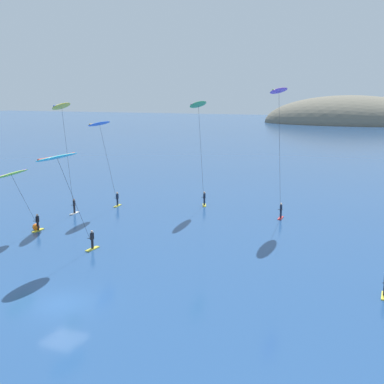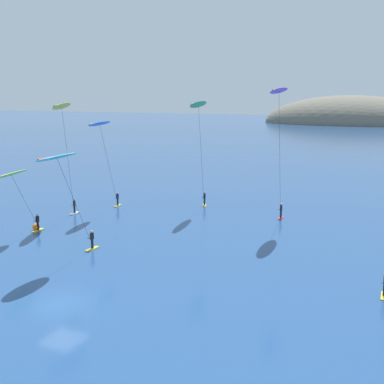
{
  "view_description": "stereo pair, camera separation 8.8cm",
  "coord_description": "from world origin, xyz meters",
  "px_view_note": "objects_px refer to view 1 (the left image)",
  "views": [
    {
      "loc": [
        19.3,
        -22.88,
        13.13
      ],
      "look_at": [
        -0.14,
        20.73,
        3.5
      ],
      "focal_mm": 45.0,
      "sensor_mm": 36.0,
      "label": 1
    },
    {
      "loc": [
        19.38,
        -22.84,
        13.13
      ],
      "look_at": [
        -0.14,
        20.73,
        3.5
      ],
      "focal_mm": 45.0,
      "sensor_mm": 36.0,
      "label": 2
    }
  ],
  "objects_px": {
    "kitesurfer_blue": "(101,132)",
    "marker_buoy": "(36,227)",
    "kitesurfer_lime": "(14,179)",
    "kitesurfer_green": "(199,113)",
    "kitesurfer_purple": "(279,101)",
    "kitesurfer_yellow": "(63,116)",
    "kitesurfer_cyan": "(60,165)"
  },
  "relations": [
    {
      "from": "kitesurfer_lime",
      "to": "kitesurfer_green",
      "type": "bearing_deg",
      "value": 59.72
    },
    {
      "from": "kitesurfer_purple",
      "to": "kitesurfer_yellow",
      "type": "bearing_deg",
      "value": -161.87
    },
    {
      "from": "kitesurfer_lime",
      "to": "kitesurfer_purple",
      "type": "bearing_deg",
      "value": 36.66
    },
    {
      "from": "kitesurfer_yellow",
      "to": "kitesurfer_blue",
      "type": "relative_size",
      "value": 1.2
    },
    {
      "from": "kitesurfer_lime",
      "to": "kitesurfer_blue",
      "type": "distance_m",
      "value": 12.49
    },
    {
      "from": "kitesurfer_cyan",
      "to": "kitesurfer_purple",
      "type": "relative_size",
      "value": 0.64
    },
    {
      "from": "kitesurfer_yellow",
      "to": "kitesurfer_cyan",
      "type": "height_order",
      "value": "kitesurfer_yellow"
    },
    {
      "from": "kitesurfer_cyan",
      "to": "kitesurfer_blue",
      "type": "distance_m",
      "value": 16.58
    },
    {
      "from": "kitesurfer_lime",
      "to": "marker_buoy",
      "type": "distance_m",
      "value": 6.41
    },
    {
      "from": "kitesurfer_yellow",
      "to": "kitesurfer_green",
      "type": "bearing_deg",
      "value": 40.88
    },
    {
      "from": "kitesurfer_lime",
      "to": "kitesurfer_cyan",
      "type": "relative_size",
      "value": 0.78
    },
    {
      "from": "kitesurfer_cyan",
      "to": "kitesurfer_purple",
      "type": "height_order",
      "value": "kitesurfer_purple"
    },
    {
      "from": "kitesurfer_lime",
      "to": "marker_buoy",
      "type": "relative_size",
      "value": 9.82
    },
    {
      "from": "kitesurfer_lime",
      "to": "kitesurfer_green",
      "type": "relative_size",
      "value": 0.55
    },
    {
      "from": "kitesurfer_cyan",
      "to": "kitesurfer_green",
      "type": "bearing_deg",
      "value": 83.32
    },
    {
      "from": "kitesurfer_purple",
      "to": "kitesurfer_cyan",
      "type": "bearing_deg",
      "value": -123.87
    },
    {
      "from": "kitesurfer_yellow",
      "to": "kitesurfer_cyan",
      "type": "bearing_deg",
      "value": -52.54
    },
    {
      "from": "kitesurfer_cyan",
      "to": "kitesurfer_blue",
      "type": "bearing_deg",
      "value": 113.62
    },
    {
      "from": "kitesurfer_yellow",
      "to": "kitesurfer_green",
      "type": "xyz_separation_m",
      "value": [
        11.18,
        9.68,
        0.08
      ]
    },
    {
      "from": "kitesurfer_yellow",
      "to": "kitesurfer_cyan",
      "type": "distance_m",
      "value": 14.66
    },
    {
      "from": "kitesurfer_purple",
      "to": "kitesurfer_green",
      "type": "distance_m",
      "value": 10.27
    },
    {
      "from": "kitesurfer_green",
      "to": "marker_buoy",
      "type": "bearing_deg",
      "value": -127.8
    },
    {
      "from": "kitesurfer_blue",
      "to": "marker_buoy",
      "type": "distance_m",
      "value": 12.52
    },
    {
      "from": "kitesurfer_cyan",
      "to": "marker_buoy",
      "type": "xyz_separation_m",
      "value": [
        -8.8,
        6.52,
        -7.56
      ]
    },
    {
      "from": "kitesurfer_lime",
      "to": "marker_buoy",
      "type": "height_order",
      "value": "kitesurfer_lime"
    },
    {
      "from": "kitesurfer_purple",
      "to": "marker_buoy",
      "type": "relative_size",
      "value": 19.91
    },
    {
      "from": "kitesurfer_blue",
      "to": "kitesurfer_green",
      "type": "height_order",
      "value": "kitesurfer_green"
    },
    {
      "from": "kitesurfer_yellow",
      "to": "kitesurfer_blue",
      "type": "distance_m",
      "value": 4.7
    },
    {
      "from": "kitesurfer_green",
      "to": "kitesurfer_cyan",
      "type": "bearing_deg",
      "value": -96.68
    },
    {
      "from": "kitesurfer_lime",
      "to": "kitesurfer_cyan",
      "type": "xyz_separation_m",
      "value": [
        7.96,
        -3.2,
        2.14
      ]
    },
    {
      "from": "kitesurfer_purple",
      "to": "marker_buoy",
      "type": "xyz_separation_m",
      "value": [
        -21.04,
        -11.71,
        -12.18
      ]
    },
    {
      "from": "kitesurfer_purple",
      "to": "kitesurfer_green",
      "type": "height_order",
      "value": "kitesurfer_purple"
    }
  ]
}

